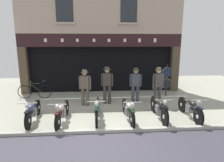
{
  "coord_description": "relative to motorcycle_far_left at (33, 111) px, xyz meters",
  "views": [
    {
      "loc": [
        -0.21,
        -5.51,
        2.83
      ],
      "look_at": [
        0.41,
        2.72,
        1.14
      ],
      "focal_mm": 30.16,
      "sensor_mm": 36.0,
      "label": 1
    }
  ],
  "objects": [
    {
      "name": "ground",
      "position": [
        2.57,
        -2.09,
        -0.46
      ],
      "size": [
        21.02,
        22.0,
        0.18
      ],
      "color": "#9E9D8B"
    },
    {
      "name": "salesman_right",
      "position": [
        4.13,
        1.95,
        0.5
      ],
      "size": [
        0.55,
        0.33,
        1.67
      ],
      "rotation": [
        0.0,
        0.0,
        2.95
      ],
      "color": "#3D424C",
      "rests_on": "ground"
    },
    {
      "name": "assistant_far_right",
      "position": [
        5.1,
        1.58,
        0.54
      ],
      "size": [
        0.55,
        0.34,
        1.73
      ],
      "rotation": [
        0.0,
        0.0,
        3.36
      ],
      "color": "#47423D",
      "rests_on": "ground"
    },
    {
      "name": "motorcycle_center",
      "position": [
        3.46,
        -0.11,
        -0.0
      ],
      "size": [
        0.62,
        2.04,
        0.9
      ],
      "rotation": [
        0.0,
        0.0,
        3.18
      ],
      "color": "black",
      "rests_on": "ground"
    },
    {
      "name": "shopkeeper_center",
      "position": [
        2.78,
        1.89,
        0.55
      ],
      "size": [
        0.56,
        0.35,
        1.74
      ],
      "rotation": [
        0.0,
        0.0,
        3.0
      ],
      "color": "#38332D",
      "rests_on": "ground"
    },
    {
      "name": "motorcycle_center_right",
      "position": [
        4.63,
        -0.05,
        0.02
      ],
      "size": [
        0.62,
        2.04,
        0.94
      ],
      "rotation": [
        0.0,
        0.0,
        3.13
      ],
      "color": "black",
      "rests_on": "ground"
    },
    {
      "name": "tyre_sign_pole",
      "position": [
        5.98,
        2.88,
        0.56
      ],
      "size": [
        0.54,
        0.06,
        1.71
      ],
      "color": "#232328",
      "rests_on": "ground"
    },
    {
      "name": "shop_facade",
      "position": [
        2.57,
        5.93,
        1.24
      ],
      "size": [
        9.32,
        4.42,
        5.96
      ],
      "color": "black",
      "rests_on": "ground"
    },
    {
      "name": "salesman_left",
      "position": [
        1.77,
        1.71,
        0.49
      ],
      "size": [
        0.55,
        0.33,
        1.65
      ],
      "rotation": [
        0.0,
        0.0,
        2.9
      ],
      "color": "brown",
      "rests_on": "ground"
    },
    {
      "name": "motorcycle_right",
      "position": [
        5.82,
        -0.11,
        0.0
      ],
      "size": [
        0.62,
        1.94,
        0.91
      ],
      "rotation": [
        0.0,
        0.0,
        3.13
      ],
      "color": "black",
      "rests_on": "ground"
    },
    {
      "name": "motorcycle_left",
      "position": [
        1.07,
        -0.15,
        -0.0
      ],
      "size": [
        0.62,
        1.99,
        0.9
      ],
      "rotation": [
        0.0,
        0.0,
        3.1
      ],
      "color": "black",
      "rests_on": "ground"
    },
    {
      "name": "motorcycle_center_left",
      "position": [
        2.32,
        -0.03,
        0.02
      ],
      "size": [
        0.62,
        2.03,
        0.93
      ],
      "rotation": [
        0.0,
        0.0,
        3.11
      ],
      "color": "black",
      "rests_on": "ground"
    },
    {
      "name": "leaning_bicycle",
      "position": [
        -0.92,
        3.04,
        -0.04
      ],
      "size": [
        1.72,
        0.5,
        0.94
      ],
      "rotation": [
        0.0,
        0.0,
        -1.59
      ],
      "color": "black",
      "rests_on": "ground"
    },
    {
      "name": "advert_board_near",
      "position": [
        1.03,
        4.3,
        1.41
      ],
      "size": [
        0.82,
        0.03,
        1.08
      ],
      "color": "silver"
    },
    {
      "name": "motorcycle_far_left",
      "position": [
        0.0,
        0.0,
        0.0
      ],
      "size": [
        0.62,
        1.96,
        0.91
      ],
      "rotation": [
        0.0,
        0.0,
        3.21
      ],
      "color": "black",
      "rests_on": "ground"
    }
  ]
}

